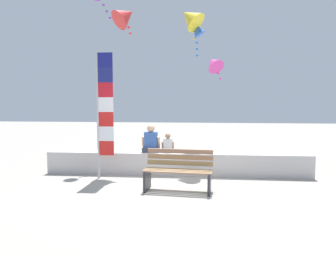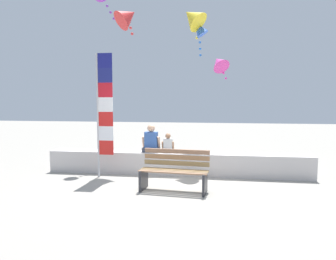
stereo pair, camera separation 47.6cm
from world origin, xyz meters
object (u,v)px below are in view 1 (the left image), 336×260
at_px(person_child, 168,145).
at_px(kite_blue, 197,30).
at_px(kite_red, 126,16).
at_px(kite_magenta, 214,63).
at_px(park_bench, 178,172).
at_px(flag_banner, 103,109).
at_px(kite_yellow, 190,18).
at_px(person_adult, 151,141).

xyz_separation_m(person_child, kite_blue, (0.74, 1.41, 3.29)).
height_order(kite_blue, kite_red, kite_red).
xyz_separation_m(person_child, kite_magenta, (1.34, 3.30, 2.51)).
relative_size(park_bench, kite_blue, 1.50).
distance_m(person_child, kite_blue, 3.65).
distance_m(flag_banner, kite_red, 2.99).
xyz_separation_m(person_child, kite_yellow, (0.54, 1.16, 3.59)).
bearing_deg(kite_red, person_child, -31.64).
height_order(flag_banner, kite_magenta, kite_magenta).
bearing_deg(kite_magenta, kite_red, -136.46).
distance_m(park_bench, kite_yellow, 4.82).
bearing_deg(kite_yellow, flag_banner, -139.30).
xyz_separation_m(kite_red, kite_yellow, (1.83, 0.37, 0.00)).
bearing_deg(flag_banner, kite_magenta, 53.60).
height_order(person_child, kite_red, kite_red).
xyz_separation_m(park_bench, kite_red, (-1.66, 2.38, 3.96)).
height_order(kite_blue, kite_yellow, kite_yellow).
bearing_deg(flag_banner, person_child, 22.52).
bearing_deg(kite_red, kite_yellow, 11.43).
distance_m(person_adult, kite_blue, 3.69).
relative_size(person_adult, kite_magenta, 0.78).
bearing_deg(kite_blue, kite_magenta, 72.14).
xyz_separation_m(park_bench, person_adult, (-0.83, 1.59, 0.46)).
bearing_deg(person_child, kite_magenta, 67.80).
bearing_deg(person_adult, flag_banner, -149.63).
bearing_deg(park_bench, person_child, 103.33).
relative_size(park_bench, kite_red, 1.54).
height_order(flag_banner, kite_blue, kite_blue).
distance_m(person_adult, person_child, 0.47).
bearing_deg(person_child, flag_banner, -157.48).
height_order(park_bench, kite_blue, kite_blue).
bearing_deg(park_bench, kite_yellow, 86.56).
distance_m(park_bench, kite_blue, 4.74).
bearing_deg(park_bench, kite_red, 124.93).
bearing_deg(kite_blue, person_child, -117.63).
height_order(person_adult, kite_blue, kite_blue).
xyz_separation_m(person_child, flag_banner, (-1.56, -0.65, 0.98)).
distance_m(person_adult, kite_yellow, 3.82).
bearing_deg(person_child, park_bench, -76.67).
bearing_deg(person_adult, kite_magenta, 61.33).
bearing_deg(kite_magenta, park_bench, -101.20).
relative_size(person_adult, kite_yellow, 0.74).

